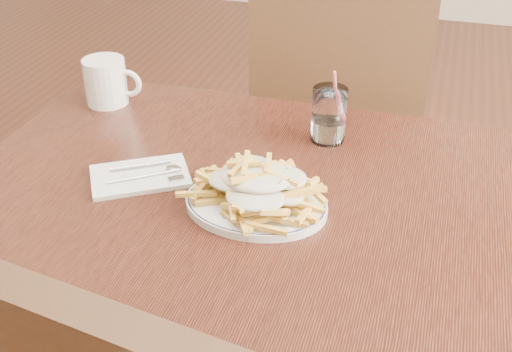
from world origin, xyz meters
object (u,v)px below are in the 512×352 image
(coffee_mug, at_px, (107,82))
(water_glass, at_px, (329,118))
(table, at_px, (267,224))
(fries_plate, at_px, (256,204))
(loaded_fries, at_px, (256,182))
(chair_far, at_px, (334,118))

(coffee_mug, bearing_deg, water_glass, -3.13)
(table, xyz_separation_m, coffee_mug, (-0.47, 0.26, 0.13))
(fries_plate, height_order, water_glass, water_glass)
(table, relative_size, loaded_fries, 4.10)
(fries_plate, height_order, loaded_fries, loaded_fries)
(loaded_fries, relative_size, water_glass, 1.80)
(chair_far, distance_m, water_glass, 0.52)
(loaded_fries, xyz_separation_m, coffee_mug, (-0.47, 0.33, -0.00))
(table, height_order, chair_far, chair_far)
(fries_plate, xyz_separation_m, loaded_fries, (-0.00, -0.00, 0.05))
(table, relative_size, chair_far, 1.19)
(fries_plate, bearing_deg, water_glass, 76.15)
(table, relative_size, fries_plate, 4.05)
(loaded_fries, bearing_deg, table, 87.41)
(fries_plate, bearing_deg, chair_far, 89.10)
(fries_plate, distance_m, water_glass, 0.31)
(loaded_fries, height_order, water_glass, water_glass)
(water_glass, bearing_deg, coffee_mug, 176.87)
(loaded_fries, distance_m, water_glass, 0.31)
(fries_plate, distance_m, loaded_fries, 0.05)
(chair_far, distance_m, coffee_mug, 0.69)
(chair_far, height_order, fries_plate, chair_far)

